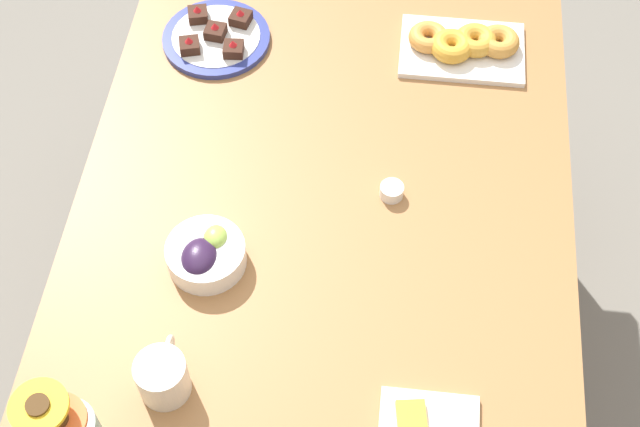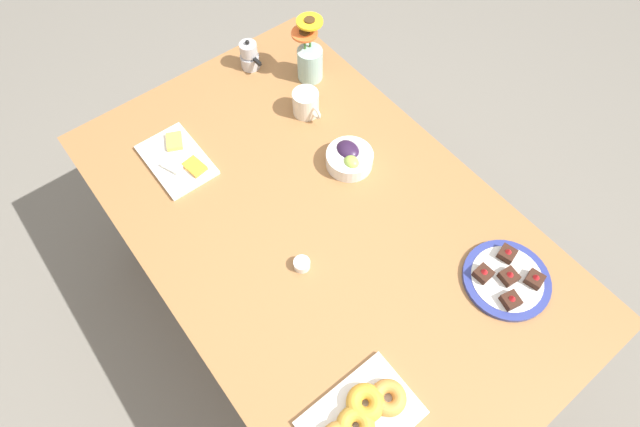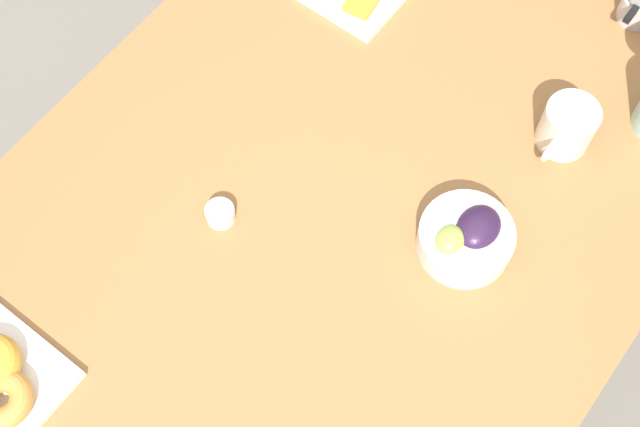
{
  "view_description": "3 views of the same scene",
  "coord_description": "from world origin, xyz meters",
  "px_view_note": "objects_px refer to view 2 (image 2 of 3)",
  "views": [
    {
      "loc": [
        -0.97,
        -0.11,
        2.2
      ],
      "look_at": [
        0.0,
        0.0,
        0.78
      ],
      "focal_mm": 50.0,
      "sensor_mm": 36.0,
      "label": 1
    },
    {
      "loc": [
        0.59,
        -0.46,
        2.05
      ],
      "look_at": [
        0.0,
        0.0,
        0.78
      ],
      "focal_mm": 28.0,
      "sensor_mm": 36.0,
      "label": 2
    },
    {
      "loc": [
        0.47,
        0.36,
        2.05
      ],
      "look_at": [
        0.0,
        0.0,
        0.78
      ],
      "focal_mm": 50.0,
      "sensor_mm": 36.0,
      "label": 3
    }
  ],
  "objects_px": {
    "coffee_mug": "(306,103)",
    "cheese_platter": "(177,159)",
    "dessert_plate": "(507,279)",
    "grape_bowl": "(349,158)",
    "jam_cup_honey": "(302,264)",
    "moka_pot": "(249,56)",
    "croissant_platter": "(361,417)",
    "flower_vase": "(310,59)",
    "dining_table": "(320,234)"
  },
  "relations": [
    {
      "from": "grape_bowl",
      "to": "flower_vase",
      "type": "xyz_separation_m",
      "value": [
        -0.39,
        0.14,
        0.05
      ]
    },
    {
      "from": "grape_bowl",
      "to": "cheese_platter",
      "type": "bearing_deg",
      "value": -128.97
    },
    {
      "from": "dining_table",
      "to": "jam_cup_honey",
      "type": "bearing_deg",
      "value": -56.85
    },
    {
      "from": "grape_bowl",
      "to": "dessert_plate",
      "type": "relative_size",
      "value": 0.62
    },
    {
      "from": "croissant_platter",
      "to": "moka_pot",
      "type": "xyz_separation_m",
      "value": [
        -1.18,
        0.47,
        0.03
      ]
    },
    {
      "from": "croissant_platter",
      "to": "dessert_plate",
      "type": "relative_size",
      "value": 1.14
    },
    {
      "from": "coffee_mug",
      "to": "jam_cup_honey",
      "type": "distance_m",
      "value": 0.59
    },
    {
      "from": "dining_table",
      "to": "coffee_mug",
      "type": "height_order",
      "value": "coffee_mug"
    },
    {
      "from": "dining_table",
      "to": "moka_pot",
      "type": "bearing_deg",
      "value": 163.14
    },
    {
      "from": "moka_pot",
      "to": "croissant_platter",
      "type": "bearing_deg",
      "value": -21.86
    },
    {
      "from": "cheese_platter",
      "to": "dessert_plate",
      "type": "height_order",
      "value": "dessert_plate"
    },
    {
      "from": "grape_bowl",
      "to": "jam_cup_honey",
      "type": "xyz_separation_m",
      "value": [
        0.2,
        -0.34,
        -0.01
      ]
    },
    {
      "from": "coffee_mug",
      "to": "croissant_platter",
      "type": "bearing_deg",
      "value": -29.67
    },
    {
      "from": "dessert_plate",
      "to": "grape_bowl",
      "type": "bearing_deg",
      "value": -171.59
    },
    {
      "from": "croissant_platter",
      "to": "moka_pot",
      "type": "relative_size",
      "value": 2.37
    },
    {
      "from": "flower_vase",
      "to": "dessert_plate",
      "type": "bearing_deg",
      "value": -3.11
    },
    {
      "from": "jam_cup_honey",
      "to": "flower_vase",
      "type": "xyz_separation_m",
      "value": [
        -0.59,
        0.48,
        0.06
      ]
    },
    {
      "from": "dining_table",
      "to": "flower_vase",
      "type": "relative_size",
      "value": 6.85
    },
    {
      "from": "dessert_plate",
      "to": "flower_vase",
      "type": "relative_size",
      "value": 1.06
    },
    {
      "from": "dining_table",
      "to": "croissant_platter",
      "type": "distance_m",
      "value": 0.58
    },
    {
      "from": "coffee_mug",
      "to": "dessert_plate",
      "type": "xyz_separation_m",
      "value": [
        0.85,
        0.06,
        -0.03
      ]
    },
    {
      "from": "coffee_mug",
      "to": "cheese_platter",
      "type": "xyz_separation_m",
      "value": [
        -0.09,
        -0.46,
        -0.04
      ]
    },
    {
      "from": "croissant_platter",
      "to": "moka_pot",
      "type": "height_order",
      "value": "moka_pot"
    },
    {
      "from": "dining_table",
      "to": "moka_pot",
      "type": "distance_m",
      "value": 0.72
    },
    {
      "from": "grape_bowl",
      "to": "jam_cup_honey",
      "type": "distance_m",
      "value": 0.4
    },
    {
      "from": "flower_vase",
      "to": "moka_pot",
      "type": "height_order",
      "value": "flower_vase"
    },
    {
      "from": "jam_cup_honey",
      "to": "dessert_plate",
      "type": "height_order",
      "value": "dessert_plate"
    },
    {
      "from": "grape_bowl",
      "to": "moka_pot",
      "type": "relative_size",
      "value": 1.28
    },
    {
      "from": "dining_table",
      "to": "flower_vase",
      "type": "bearing_deg",
      "value": 145.32
    },
    {
      "from": "moka_pot",
      "to": "cheese_platter",
      "type": "bearing_deg",
      "value": -63.58
    },
    {
      "from": "dining_table",
      "to": "flower_vase",
      "type": "xyz_separation_m",
      "value": [
        -0.5,
        0.35,
        0.17
      ]
    },
    {
      "from": "croissant_platter",
      "to": "moka_pot",
      "type": "distance_m",
      "value": 1.27
    },
    {
      "from": "dessert_plate",
      "to": "flower_vase",
      "type": "height_order",
      "value": "flower_vase"
    },
    {
      "from": "coffee_mug",
      "to": "cheese_platter",
      "type": "relative_size",
      "value": 0.48
    },
    {
      "from": "coffee_mug",
      "to": "jam_cup_honey",
      "type": "height_order",
      "value": "coffee_mug"
    },
    {
      "from": "coffee_mug",
      "to": "croissant_platter",
      "type": "xyz_separation_m",
      "value": [
        0.88,
        -0.5,
        -0.02
      ]
    },
    {
      "from": "grape_bowl",
      "to": "moka_pot",
      "type": "bearing_deg",
      "value": -179.91
    },
    {
      "from": "cheese_platter",
      "to": "moka_pot",
      "type": "relative_size",
      "value": 2.18
    },
    {
      "from": "dining_table",
      "to": "cheese_platter",
      "type": "bearing_deg",
      "value": -153.72
    },
    {
      "from": "cheese_platter",
      "to": "grape_bowl",
      "type": "bearing_deg",
      "value": 51.03
    },
    {
      "from": "cheese_platter",
      "to": "dining_table",
      "type": "bearing_deg",
      "value": 26.28
    },
    {
      "from": "coffee_mug",
      "to": "croissant_platter",
      "type": "height_order",
      "value": "coffee_mug"
    },
    {
      "from": "grape_bowl",
      "to": "cheese_platter",
      "type": "distance_m",
      "value": 0.56
    },
    {
      "from": "jam_cup_honey",
      "to": "dining_table",
      "type": "bearing_deg",
      "value": 123.15
    },
    {
      "from": "croissant_platter",
      "to": "cheese_platter",
      "type": "bearing_deg",
      "value": 177.54
    },
    {
      "from": "grape_bowl",
      "to": "croissant_platter",
      "type": "bearing_deg",
      "value": -37.63
    },
    {
      "from": "cheese_platter",
      "to": "flower_vase",
      "type": "height_order",
      "value": "flower_vase"
    },
    {
      "from": "cheese_platter",
      "to": "moka_pot",
      "type": "height_order",
      "value": "moka_pot"
    },
    {
      "from": "grape_bowl",
      "to": "cheese_platter",
      "type": "height_order",
      "value": "grape_bowl"
    },
    {
      "from": "croissant_platter",
      "to": "dining_table",
      "type": "bearing_deg",
      "value": 151.98
    }
  ]
}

